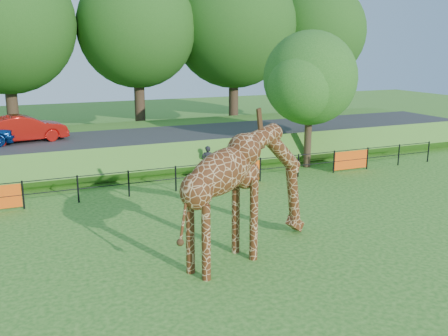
{
  "coord_description": "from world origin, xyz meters",
  "views": [
    {
      "loc": [
        -6.15,
        -11.45,
        5.96
      ],
      "look_at": [
        0.26,
        3.46,
        2.0
      ],
      "focal_mm": 40.0,
      "sensor_mm": 36.0,
      "label": 1
    }
  ],
  "objects_px": {
    "giraffe": "(249,192)",
    "tree_east": "(311,82)",
    "visitor": "(208,161)",
    "car_red": "(24,129)"
  },
  "relations": [
    {
      "from": "tree_east",
      "to": "visitor",
      "type": "bearing_deg",
      "value": 179.41
    },
    {
      "from": "tree_east",
      "to": "giraffe",
      "type": "bearing_deg",
      "value": -131.23
    },
    {
      "from": "giraffe",
      "to": "tree_east",
      "type": "distance_m",
      "value": 11.9
    },
    {
      "from": "giraffe",
      "to": "tree_east",
      "type": "relative_size",
      "value": 0.78
    },
    {
      "from": "visitor",
      "to": "giraffe",
      "type": "bearing_deg",
      "value": 95.81
    },
    {
      "from": "visitor",
      "to": "tree_east",
      "type": "height_order",
      "value": "tree_east"
    },
    {
      "from": "visitor",
      "to": "tree_east",
      "type": "bearing_deg",
      "value": -160.83
    },
    {
      "from": "tree_east",
      "to": "car_red",
      "type": "bearing_deg",
      "value": 159.82
    },
    {
      "from": "giraffe",
      "to": "car_red",
      "type": "height_order",
      "value": "giraffe"
    },
    {
      "from": "car_red",
      "to": "visitor",
      "type": "height_order",
      "value": "car_red"
    }
  ]
}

